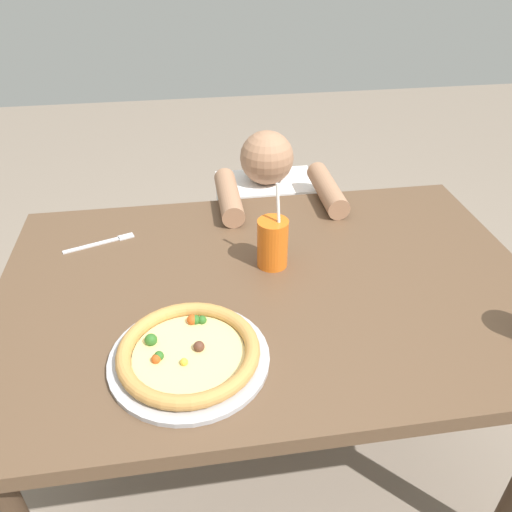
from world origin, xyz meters
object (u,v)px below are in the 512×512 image
Objects in this scene: fork at (103,242)px; diner_seated at (266,249)px; pizza_near at (189,353)px; drink_cup_colored at (273,243)px.

fork is 0.74m from diner_seated.
pizza_near is at bearing -65.45° from fork.
pizza_near is 1.74× the size of fork.
fork is 0.22× the size of diner_seated.
drink_cup_colored reaches higher than diner_seated.
diner_seated reaches higher than fork.
drink_cup_colored is 0.26× the size of diner_seated.
fork is at bearing 159.32° from drink_cup_colored.
drink_cup_colored is at bearing 53.67° from pizza_near.
fork is (-0.23, 0.50, -0.02)m from pizza_near.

